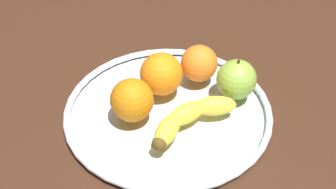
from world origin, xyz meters
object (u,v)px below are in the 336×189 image
(orange_back_left, at_px, (132,100))
(orange_back_right, at_px, (161,74))
(orange_front_right, at_px, (199,63))
(apple, at_px, (236,79))
(fruit_bowl, at_px, (168,111))
(banana, at_px, (189,117))

(orange_back_left, height_order, orange_back_right, orange_back_right)
(orange_back_right, height_order, orange_front_right, orange_back_right)
(apple, xyz_separation_m, orange_back_left, (0.14, -0.13, 0.00))
(apple, bearing_deg, fruit_bowl, -42.93)
(apple, height_order, orange_back_right, apple)
(orange_back_left, distance_m, orange_back_right, 0.08)
(fruit_bowl, distance_m, orange_front_right, 0.11)
(orange_front_right, bearing_deg, orange_back_right, -30.52)
(apple, xyz_separation_m, orange_back_right, (0.06, -0.12, 0.00))
(banana, height_order, orange_front_right, orange_front_right)
(banana, relative_size, apple, 2.17)
(orange_back_right, bearing_deg, orange_back_left, -4.20)
(orange_back_left, xyz_separation_m, orange_front_right, (-0.15, 0.05, -0.00))
(orange_back_left, bearing_deg, orange_back_right, 175.80)
(orange_front_right, bearing_deg, orange_back_left, -16.96)
(apple, bearing_deg, orange_back_left, -41.48)
(fruit_bowl, distance_m, orange_back_right, 0.07)
(banana, xyz_separation_m, apple, (-0.11, 0.03, 0.02))
(banana, bearing_deg, fruit_bowl, -87.28)
(orange_front_right, bearing_deg, apple, 83.45)
(fruit_bowl, bearing_deg, orange_front_right, 176.57)
(fruit_bowl, relative_size, orange_back_left, 4.96)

